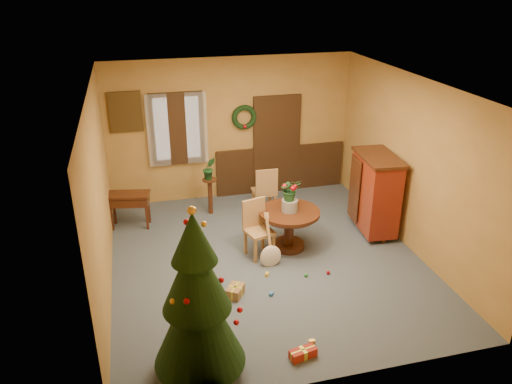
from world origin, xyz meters
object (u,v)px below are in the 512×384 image
object	(u,v)px
christmas_tree	(197,300)
chair_near	(257,226)
sideboard	(375,192)
writing_desk	(129,202)
dining_table	(289,222)

from	to	relation	value
christmas_tree	chair_near	bearing A→B (deg)	61.99
christmas_tree	sideboard	xyz separation A→B (m)	(3.59, 2.77, -0.26)
christmas_tree	sideboard	size ratio (longest dim) A/B	1.51
writing_desk	dining_table	bearing A→B (deg)	-29.41
christmas_tree	writing_desk	size ratio (longest dim) A/B	2.72
christmas_tree	sideboard	distance (m)	4.54
dining_table	christmas_tree	bearing A→B (deg)	-126.77
chair_near	writing_desk	distance (m)	2.55
writing_desk	sideboard	bearing A→B (deg)	-16.39
dining_table	writing_desk	bearing A→B (deg)	150.59
writing_desk	chair_near	bearing A→B (deg)	-36.84
dining_table	sideboard	xyz separation A→B (m)	(1.68, 0.21, 0.29)
dining_table	christmas_tree	xyz separation A→B (m)	(-1.91, -2.56, 0.55)
dining_table	chair_near	world-z (taller)	chair_near
chair_near	christmas_tree	size ratio (longest dim) A/B	0.44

